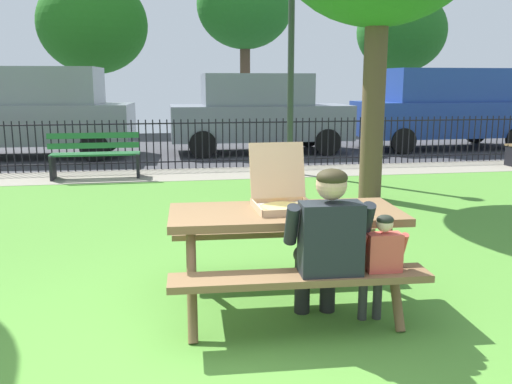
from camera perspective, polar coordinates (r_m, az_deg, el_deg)
The scene contains 17 objects.
ground at distance 5.39m, azimuth -8.56°, elevation -7.73°, with size 28.00×11.97×0.02m, color #4D8931.
cobblestone_walkway at distance 10.53m, azimuth -9.13°, elevation 1.76°, with size 28.00×1.40×0.01m, color gray.
street_asphalt at distance 15.17m, azimuth -9.31°, elevation 4.71°, with size 28.00×7.98×0.01m, color #38383D.
picnic_table_foreground at distance 4.28m, azimuth 3.09°, elevation -4.21°, with size 1.86×1.56×0.79m.
pizza_box_open at distance 4.31m, azimuth 2.75°, elevation -0.43°, with size 0.47×0.54×0.50m.
pizza_slice_on_table at distance 4.25m, azimuth 10.47°, elevation -1.99°, with size 0.24×0.28×0.02m.
adult_at_table at distance 3.84m, azimuth 7.44°, elevation -5.23°, with size 0.62×0.60×1.19m.
child_at_table at distance 3.96m, azimuth 12.85°, elevation -6.95°, with size 0.35×0.34×0.86m.
iron_fence_streetside at distance 11.15m, azimuth -9.25°, elevation 4.98°, with size 23.11×0.03×1.01m.
park_bench_center at distance 10.41m, azimuth -16.50°, elevation 3.66°, with size 1.60×0.48×0.85m.
lamp_post_walkway at distance 10.52m, azimuth 3.73°, elevation 16.59°, with size 0.28×0.28×4.45m.
parked_car_left at distance 13.80m, azimuth -22.56°, elevation 7.92°, with size 4.70×2.16×2.08m.
parked_car_center at distance 13.66m, azimuth 0.29°, elevation 8.38°, with size 4.40×1.92×1.94m.
parked_car_right at distance 15.31m, azimuth 19.18°, elevation 8.43°, with size 4.65×2.05×2.08m.
far_tree_midleft at distance 21.21m, azimuth -16.73°, elevation 16.41°, with size 3.89×3.89×5.51m.
far_tree_center at distance 21.38m, azimuth -1.18°, elevation 18.96°, with size 3.59×3.59×6.17m.
far_tree_midright at distance 23.04m, azimuth 15.00°, elevation 15.87°, with size 3.49×3.49×5.24m.
Camera 1 is at (-0.05, -3.11, 1.76)m, focal length 38.15 mm.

